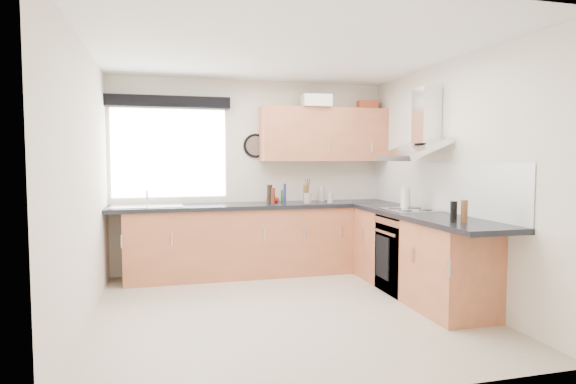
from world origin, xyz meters
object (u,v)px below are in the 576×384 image
object	(u,v)px
oven	(409,254)
extractor_hood	(420,132)
washing_machine	(177,248)
upper_cabinets	(324,135)

from	to	relation	value
oven	extractor_hood	world-z (taller)	extractor_hood
washing_machine	extractor_hood	bearing A→B (deg)	-34.23
upper_cabinets	oven	bearing A→B (deg)	-67.46
extractor_hood	washing_machine	size ratio (longest dim) A/B	1.02
oven	upper_cabinets	xyz separation A→B (m)	(-0.55, 1.32, 1.38)
oven	extractor_hood	distance (m)	1.35
extractor_hood	washing_machine	distance (m)	3.18
oven	washing_machine	xyz separation A→B (m)	(-2.48, 1.22, -0.04)
oven	washing_machine	world-z (taller)	oven
washing_machine	oven	bearing A→B (deg)	-35.12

